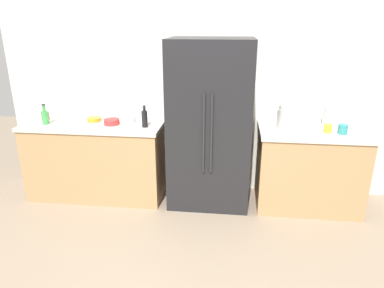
% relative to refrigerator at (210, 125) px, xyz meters
% --- Properties ---
extents(kitchen_back_panel, '(4.83, 0.10, 2.83)m').
position_rel_refrigerator_xyz_m(kitchen_back_panel, '(-0.12, 0.40, 0.48)').
color(kitchen_back_panel, silver).
rests_on(kitchen_back_panel, ground_plane).
extents(counter_left, '(1.60, 0.69, 0.91)m').
position_rel_refrigerator_xyz_m(counter_left, '(-1.35, 0.01, -0.47)').
color(counter_left, tan).
rests_on(counter_left, ground_plane).
extents(counter_right, '(1.15, 0.69, 0.91)m').
position_rel_refrigerator_xyz_m(counter_right, '(1.12, 0.01, -0.47)').
color(counter_right, tan).
rests_on(counter_right, ground_plane).
extents(refrigerator, '(0.90, 0.69, 1.86)m').
position_rel_refrigerator_xyz_m(refrigerator, '(0.00, 0.00, 0.00)').
color(refrigerator, black).
rests_on(refrigerator, ground_plane).
extents(toaster, '(0.20, 0.18, 0.20)m').
position_rel_refrigerator_xyz_m(toaster, '(1.36, 0.15, 0.08)').
color(toaster, silver).
rests_on(toaster, counter_right).
extents(rice_cooker, '(0.24, 0.24, 0.32)m').
position_rel_refrigerator_xyz_m(rice_cooker, '(0.86, 0.07, 0.13)').
color(rice_cooker, silver).
rests_on(rice_cooker, counter_right).
extents(bottle_a, '(0.06, 0.06, 0.24)m').
position_rel_refrigerator_xyz_m(bottle_a, '(-0.72, -0.09, 0.08)').
color(bottle_a, black).
rests_on(bottle_a, counter_left).
extents(bottle_b, '(0.07, 0.07, 0.24)m').
position_rel_refrigerator_xyz_m(bottle_b, '(-1.87, -0.11, 0.07)').
color(bottle_b, green).
rests_on(bottle_b, counter_left).
extents(cup_a, '(0.08, 0.08, 0.09)m').
position_rel_refrigerator_xyz_m(cup_a, '(1.25, -0.06, 0.02)').
color(cup_a, yellow).
rests_on(cup_a, counter_right).
extents(cup_b, '(0.10, 0.10, 0.10)m').
position_rel_refrigerator_xyz_m(cup_b, '(1.39, -0.09, 0.03)').
color(cup_b, teal).
rests_on(cup_b, counter_right).
extents(cup_c, '(0.09, 0.09, 0.10)m').
position_rel_refrigerator_xyz_m(cup_c, '(-1.97, 0.06, 0.03)').
color(cup_c, brown).
rests_on(cup_c, counter_left).
extents(bowl_a, '(0.16, 0.16, 0.05)m').
position_rel_refrigerator_xyz_m(bowl_a, '(-1.37, 0.07, 0.00)').
color(bowl_a, orange).
rests_on(bowl_a, counter_left).
extents(bowl_b, '(0.17, 0.17, 0.06)m').
position_rel_refrigerator_xyz_m(bowl_b, '(-0.96, 0.08, 0.01)').
color(bowl_b, white).
rests_on(bowl_b, counter_left).
extents(bowl_c, '(0.18, 0.18, 0.06)m').
position_rel_refrigerator_xyz_m(bowl_c, '(-1.12, -0.04, 0.01)').
color(bowl_c, red).
rests_on(bowl_c, counter_left).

